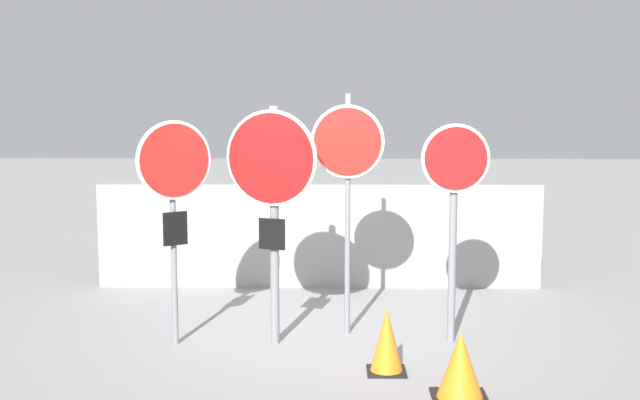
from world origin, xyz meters
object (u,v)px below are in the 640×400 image
stop_sign_3 (455,190)px  traffic_cone_0 (460,366)px  traffic_cone_1 (387,341)px  stop_sign_1 (272,182)px  stop_sign_2 (348,160)px  stop_sign_0 (174,181)px

stop_sign_3 → traffic_cone_0: stop_sign_3 is taller
traffic_cone_1 → traffic_cone_0: bearing=-49.4°
stop_sign_1 → stop_sign_3: 1.80m
traffic_cone_0 → traffic_cone_1: traffic_cone_1 is taller
traffic_cone_0 → traffic_cone_1: bearing=130.6°
stop_sign_3 → stop_sign_2: bearing=163.5°
stop_sign_1 → stop_sign_3: bearing=20.8°
stop_sign_1 → traffic_cone_0: stop_sign_1 is taller
stop_sign_1 → stop_sign_2: (0.74, 0.35, 0.18)m
stop_sign_1 → traffic_cone_1: (1.09, -0.84, -1.35)m
stop_sign_2 → traffic_cone_1: bearing=-69.4°
traffic_cone_0 → traffic_cone_1: 0.88m
traffic_cone_1 → stop_sign_1: bearing=142.3°
stop_sign_0 → stop_sign_1: size_ratio=0.94×
stop_sign_3 → traffic_cone_1: 1.72m
stop_sign_2 → traffic_cone_0: 2.58m
stop_sign_1 → traffic_cone_0: (1.66, -1.51, -1.36)m
stop_sign_1 → stop_sign_3: size_ratio=1.08×
stop_sign_2 → stop_sign_0: bearing=-162.3°
stop_sign_1 → traffic_cone_0: bearing=-24.3°
stop_sign_3 → traffic_cone_0: 2.04m
stop_sign_2 → traffic_cone_0: bearing=-59.2°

